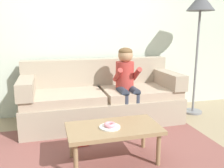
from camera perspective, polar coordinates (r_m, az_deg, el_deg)
The scene contains 10 objects.
ground at distance 2.89m, azimuth -1.29°, elevation -14.82°, with size 10.00×10.00×0.00m, color #9E896B.
wall_back at distance 3.94m, azimuth -6.45°, elevation 13.50°, with size 8.00×0.10×2.80m, color beige.
area_rug at distance 2.67m, azimuth 0.06°, elevation -17.09°, with size 2.60×2.02×0.01m, color brown.
couch at distance 3.56m, azimuth -2.55°, elevation -3.71°, with size 2.26×0.90×0.91m.
coffee_table at distance 2.46m, azimuth 0.38°, elevation -11.04°, with size 0.94×0.51×0.39m.
person_child at distance 3.37m, azimuth 3.47°, elevation 1.28°, with size 0.34×0.58×1.10m.
plate at distance 2.41m, azimuth -0.53°, elevation -10.20°, with size 0.21×0.21×0.01m, color white.
donut at distance 2.40m, azimuth -0.53°, elevation -9.65°, with size 0.12×0.12×0.04m, color pink.
toy_controller at distance 2.93m, azimuth -7.26°, elevation -13.98°, with size 0.23×0.09×0.05m.
floor_lamp at distance 4.04m, azimuth 20.25°, elevation 16.07°, with size 0.42×0.42×1.89m.
Camera 1 is at (-0.61, -2.49, 1.33)m, focal length 38.41 mm.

